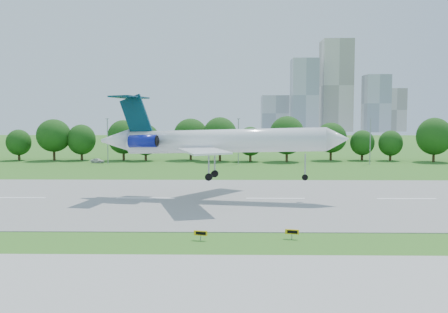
# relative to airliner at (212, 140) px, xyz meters

# --- Properties ---
(ground) EXTENTS (600.00, 600.00, 0.00)m
(ground) POSITION_rel_airliner_xyz_m (-10.34, -25.32, -8.99)
(ground) COLOR #295F19
(ground) RESTS_ON ground
(runway) EXTENTS (400.00, 45.00, 0.08)m
(runway) POSITION_rel_airliner_xyz_m (-10.34, -0.32, -8.95)
(runway) COLOR gray
(runway) RESTS_ON ground
(taxiway) EXTENTS (400.00, 23.00, 0.08)m
(taxiway) POSITION_rel_airliner_xyz_m (-10.34, -43.32, -8.95)
(taxiway) COLOR #ADADA8
(taxiway) RESTS_ON ground
(tree_line) EXTENTS (288.40, 8.40, 10.40)m
(tree_line) POSITION_rel_airliner_xyz_m (-10.34, 66.68, -2.80)
(tree_line) COLOR #382314
(tree_line) RESTS_ON ground
(light_poles) EXTENTS (175.90, 0.25, 12.19)m
(light_poles) POSITION_rel_airliner_xyz_m (-12.84, 56.68, -2.65)
(light_poles) COLOR gray
(light_poles) RESTS_ON ground
(skyline) EXTENTS (127.00, 52.00, 80.00)m
(skyline) POSITION_rel_airliner_xyz_m (89.82, 365.29, 21.47)
(skyline) COLOR #B2B2B7
(skyline) RESTS_ON ground
(airliner) EXTENTS (38.51, 27.78, 13.11)m
(airliner) POSITION_rel_airliner_xyz_m (0.00, 0.00, 0.00)
(airliner) COLOR white
(airliner) RESTS_ON ground
(taxi_sign_centre) EXTENTS (1.41, 0.53, 1.00)m
(taxi_sign_centre) POSITION_rel_airliner_xyz_m (9.17, -25.50, -8.25)
(taxi_sign_centre) COLOR gray
(taxi_sign_centre) RESTS_ON ground
(taxi_sign_right) EXTENTS (1.41, 0.50, 1.00)m
(taxi_sign_right) POSITION_rel_airliner_xyz_m (-0.18, -26.23, -8.26)
(taxi_sign_right) COLOR gray
(taxi_sign_right) RESTS_ON ground
(service_vehicle_b) EXTENTS (4.19, 2.76, 1.33)m
(service_vehicle_b) POSITION_rel_airliner_xyz_m (-33.89, 59.36, -8.33)
(service_vehicle_b) COLOR silver
(service_vehicle_b) RESTS_ON ground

